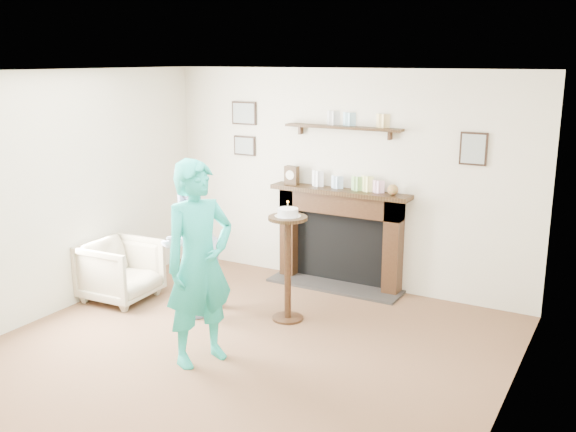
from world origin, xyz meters
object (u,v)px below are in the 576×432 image
object	(u,v)px
armchair	(123,299)
woman	(203,360)
man	(192,313)
pedestal_table	(288,247)

from	to	relation	value
armchair	woman	xyz separation A→B (m)	(1.67, -0.76, 0.00)
man	woman	xyz separation A→B (m)	(0.73, -0.81, 0.00)
man	pedestal_table	bearing A→B (deg)	110.05
armchair	pedestal_table	size ratio (longest dim) A/B	0.59
armchair	woman	distance (m)	1.83
armchair	man	bearing A→B (deg)	-90.09
woman	pedestal_table	bearing A→B (deg)	11.93
pedestal_table	woman	bearing A→B (deg)	-100.54
man	pedestal_table	world-z (taller)	pedestal_table
armchair	pedestal_table	distance (m)	2.07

